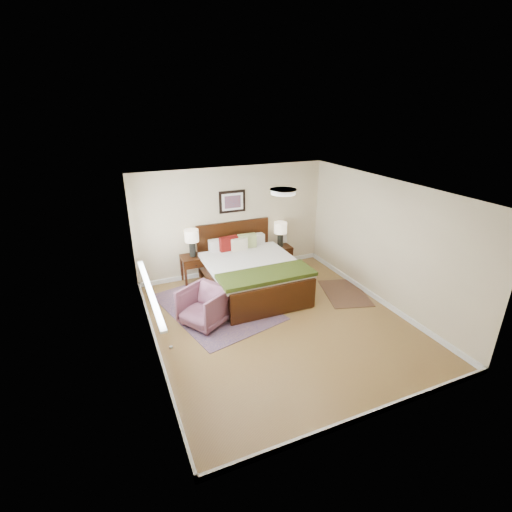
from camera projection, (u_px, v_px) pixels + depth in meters
name	position (u px, v px, depth m)	size (l,w,h in m)	color
floor	(279.00, 322.00, 6.90)	(5.00, 5.00, 0.00)	brown
back_wall	(233.00, 221.00, 8.55)	(4.50, 0.04, 2.50)	beige
front_wall	(378.00, 339.00, 4.30)	(4.50, 0.04, 2.50)	beige
left_wall	(148.00, 284.00, 5.61)	(0.04, 5.00, 2.50)	beige
right_wall	(384.00, 243.00, 7.24)	(0.04, 5.00, 2.50)	beige
ceiling	(283.00, 189.00, 5.94)	(4.50, 5.00, 0.02)	white
window	(145.00, 259.00, 6.17)	(0.11, 2.72, 1.32)	silver
door	(174.00, 362.00, 4.20)	(0.06, 1.00, 2.18)	silver
ceil_fixture	(283.00, 191.00, 5.96)	(0.44, 0.44, 0.08)	white
bed	(251.00, 267.00, 7.85)	(1.88, 2.29, 1.23)	#341707
wall_art	(232.00, 202.00, 8.34)	(0.62, 0.05, 0.50)	black
nightstand_left	(194.00, 262.00, 8.24)	(0.53, 0.48, 0.63)	#341707
nightstand_right	(280.00, 254.00, 9.10)	(0.54, 0.40, 0.53)	#341707
lamp_left	(192.00, 238.00, 8.05)	(0.30, 0.30, 0.61)	black
lamp_right	(280.00, 230.00, 8.87)	(0.30, 0.30, 0.61)	black
armchair	(204.00, 306.00, 6.75)	(0.75, 0.77, 0.70)	brown
rug_persian	(217.00, 307.00, 7.42)	(1.75, 2.47, 0.01)	#0D0D44
rug_navy	(345.00, 293.00, 7.95)	(0.84, 1.26, 0.01)	black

